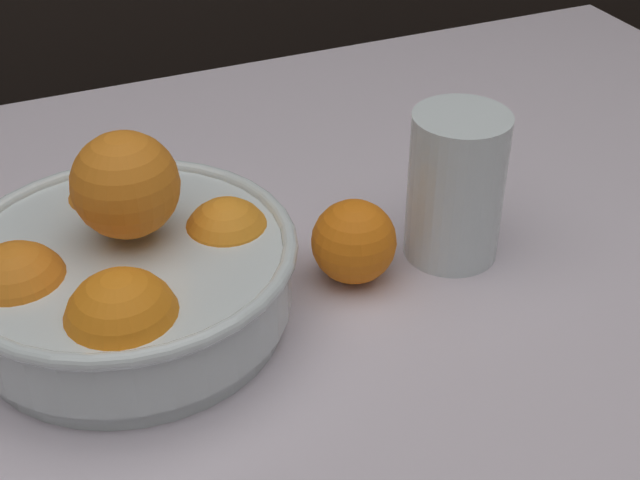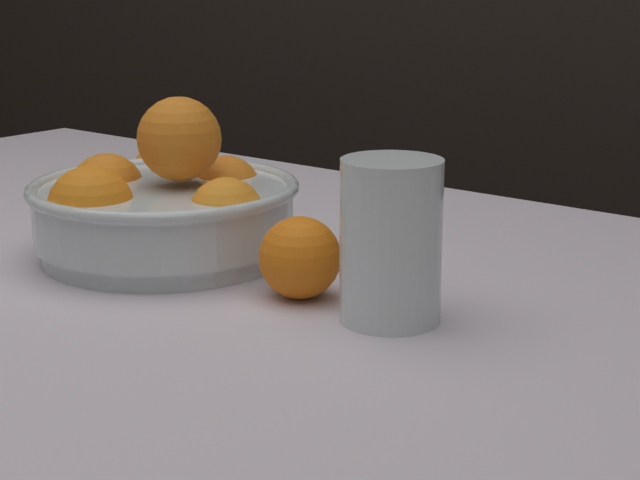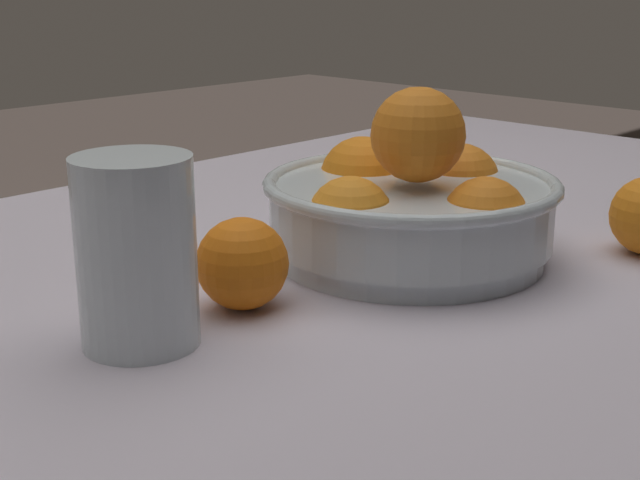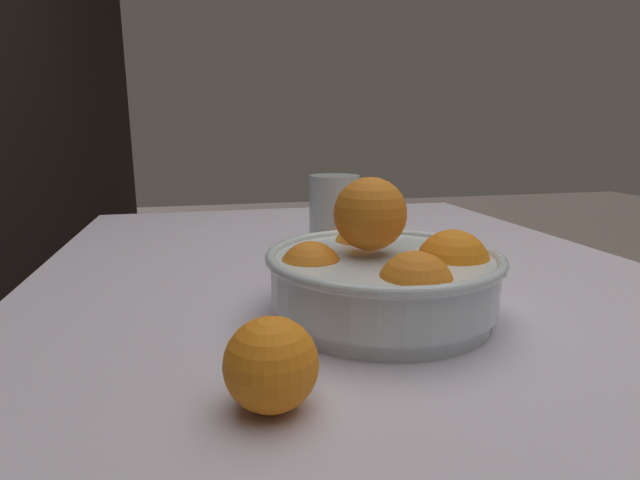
# 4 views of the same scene
# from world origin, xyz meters

# --- Properties ---
(dining_table) EXTENTS (1.49, 0.91, 0.78)m
(dining_table) POSITION_xyz_m (0.00, 0.00, 0.70)
(dining_table) COLOR silver
(dining_table) RESTS_ON ground_plane
(fruit_bowl) EXTENTS (0.26, 0.26, 0.16)m
(fruit_bowl) POSITION_xyz_m (-0.03, 0.02, 0.83)
(fruit_bowl) COLOR silver
(fruit_bowl) RESTS_ON dining_table
(juice_glass) EXTENTS (0.08, 0.08, 0.13)m
(juice_glass) POSITION_xyz_m (0.24, 0.00, 0.84)
(juice_glass) COLOR #F4A314
(juice_glass) RESTS_ON dining_table
(orange_loose_near_bowl) EXTENTS (0.07, 0.07, 0.07)m
(orange_loose_near_bowl) POSITION_xyz_m (0.15, -0.00, 0.81)
(orange_loose_near_bowl) COLOR orange
(orange_loose_near_bowl) RESTS_ON dining_table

